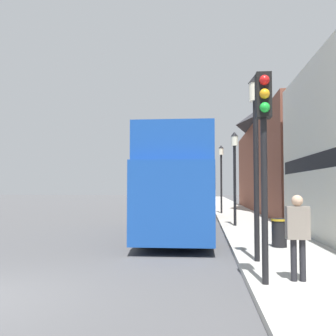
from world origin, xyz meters
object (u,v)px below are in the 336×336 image
at_px(lamp_post_nearest, 256,131).
at_px(lamp_post_second, 235,160).
at_px(pedestrian_nearest, 298,229).
at_px(parked_car_ahead_of_bus, 199,207).
at_px(tour_bus, 181,192).
at_px(lamp_post_third, 221,166).
at_px(litter_bin, 279,232).
at_px(traffic_signal, 264,129).

xyz_separation_m(lamp_post_nearest, lamp_post_second, (0.18, 8.92, -0.10)).
bearing_deg(pedestrian_nearest, lamp_post_second, 91.69).
bearing_deg(parked_car_ahead_of_bus, tour_bus, -92.07).
bearing_deg(tour_bus, lamp_post_second, 50.73).
distance_m(tour_bus, lamp_post_third, 12.12).
xyz_separation_m(lamp_post_second, litter_bin, (0.79, -6.56, -2.61)).
bearing_deg(litter_bin, tour_bus, 130.73).
bearing_deg(parked_car_ahead_of_bus, litter_bin, -76.09).
xyz_separation_m(pedestrian_nearest, lamp_post_third, (-0.55, 19.84, 2.28)).
bearing_deg(lamp_post_nearest, traffic_signal, -93.91).
bearing_deg(tour_bus, parked_car_ahead_of_bus, 85.96).
relative_size(pedestrian_nearest, lamp_post_second, 0.37).
bearing_deg(traffic_signal, lamp_post_third, 89.67).
height_order(tour_bus, lamp_post_second, lamp_post_second).
height_order(pedestrian_nearest, lamp_post_second, lamp_post_second).
bearing_deg(tour_bus, lamp_post_third, 79.75).
distance_m(parked_car_ahead_of_bus, pedestrian_nearest, 16.62).
distance_m(pedestrian_nearest, lamp_post_third, 19.98).
bearing_deg(tour_bus, litter_bin, -49.24).
bearing_deg(parked_car_ahead_of_bus, lamp_post_second, -70.36).
relative_size(lamp_post_nearest, litter_bin, 5.39).
height_order(pedestrian_nearest, lamp_post_nearest, lamp_post_nearest).
bearing_deg(lamp_post_second, lamp_post_nearest, -91.17).
height_order(tour_bus, lamp_post_nearest, lamp_post_nearest).
distance_m(parked_car_ahead_of_bus, lamp_post_second, 6.34).
height_order(traffic_signal, litter_bin, traffic_signal).
height_order(tour_bus, pedestrian_nearest, tour_bus).
bearing_deg(parked_car_ahead_of_bus, lamp_post_nearest, -81.75).
bearing_deg(lamp_post_third, pedestrian_nearest, -88.42).
relative_size(lamp_post_nearest, lamp_post_second, 1.04).
xyz_separation_m(lamp_post_nearest, litter_bin, (0.97, 2.36, -2.71)).
distance_m(traffic_signal, lamp_post_third, 20.17).
relative_size(lamp_post_second, litter_bin, 5.20).
xyz_separation_m(tour_bus, lamp_post_second, (2.37, 2.90, 1.46)).
bearing_deg(traffic_signal, tour_bus, 103.67).
xyz_separation_m(traffic_signal, litter_bin, (1.13, 4.68, -2.43)).
distance_m(parked_car_ahead_of_bus, litter_bin, 12.39).
xyz_separation_m(pedestrian_nearest, lamp_post_nearest, (-0.50, 1.99, 2.18)).
bearing_deg(lamp_post_third, tour_bus, -100.28).
xyz_separation_m(lamp_post_second, lamp_post_third, (-0.23, 8.92, 0.20)).
distance_m(parked_car_ahead_of_bus, lamp_post_third, 4.57).
relative_size(pedestrian_nearest, litter_bin, 1.93).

